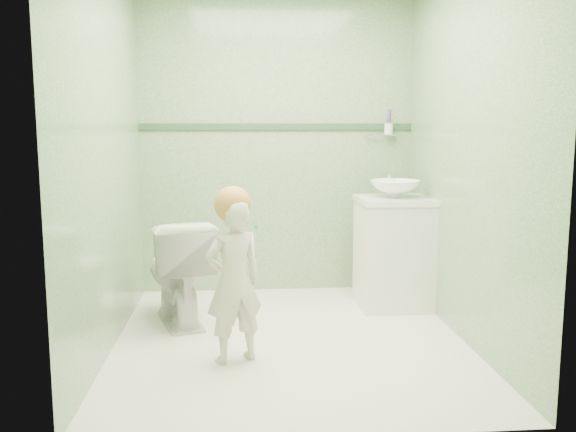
{
  "coord_description": "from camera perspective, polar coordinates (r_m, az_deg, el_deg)",
  "views": [
    {
      "loc": [
        -0.31,
        -3.74,
        1.35
      ],
      "look_at": [
        0.0,
        0.15,
        0.78
      ],
      "focal_mm": 38.24,
      "sensor_mm": 36.0,
      "label": 1
    }
  ],
  "objects": [
    {
      "name": "faucet",
      "position": [
        4.78,
        9.38,
        3.69
      ],
      "size": [
        0.03,
        0.13,
        0.18
      ],
      "color": "silver",
      "rests_on": "counter"
    },
    {
      "name": "hair_cap",
      "position": [
        3.48,
        -5.17,
        1.07
      ],
      "size": [
        0.21,
        0.21,
        0.21
      ],
      "primitive_type": "sphere",
      "color": "#C0813E",
      "rests_on": "toddler"
    },
    {
      "name": "teal_toothbrush",
      "position": [
        3.39,
        -3.16,
        -1.17
      ],
      "size": [
        0.1,
        0.14,
        0.08
      ],
      "color": "teal",
      "rests_on": "toddler"
    },
    {
      "name": "room_shell",
      "position": [
        3.76,
        0.19,
        6.02
      ],
      "size": [
        2.5,
        2.54,
        2.4
      ],
      "color": "gray",
      "rests_on": "ground"
    },
    {
      "name": "counter",
      "position": [
        4.62,
        9.89,
        1.47
      ],
      "size": [
        0.54,
        0.52,
        0.04
      ],
      "primitive_type": "cube",
      "color": "white",
      "rests_on": "vanity"
    },
    {
      "name": "basin",
      "position": [
        4.61,
        9.91,
        2.51
      ],
      "size": [
        0.37,
        0.37,
        0.13
      ],
      "primitive_type": "imported",
      "color": "white",
      "rests_on": "counter"
    },
    {
      "name": "toilet",
      "position": [
        4.31,
        -10.2,
        -5.04
      ],
      "size": [
        0.6,
        0.8,
        0.73
      ],
      "primitive_type": "imported",
      "rotation": [
        0.0,
        0.0,
        3.44
      ],
      "color": "white",
      "rests_on": "ground"
    },
    {
      "name": "vanity",
      "position": [
        4.69,
        9.76,
        -3.51
      ],
      "size": [
        0.52,
        0.5,
        0.8
      ],
      "primitive_type": "cube",
      "color": "white",
      "rests_on": "ground"
    },
    {
      "name": "ground",
      "position": [
        3.99,
        0.18,
        -11.47
      ],
      "size": [
        2.5,
        2.5,
        0.0
      ],
      "primitive_type": "plane",
      "color": "white",
      "rests_on": "ground"
    },
    {
      "name": "trim_stripe",
      "position": [
        4.99,
        -1.02,
        8.31
      ],
      "size": [
        2.2,
        0.02,
        0.05
      ],
      "primitive_type": "cube",
      "color": "#2D4E34",
      "rests_on": "room_shell"
    },
    {
      "name": "toddler",
      "position": [
        3.53,
        -5.08,
        -6.07
      ],
      "size": [
        0.41,
        0.35,
        0.95
      ],
      "primitive_type": "imported",
      "rotation": [
        0.0,
        0.0,
        3.56
      ],
      "color": "beige",
      "rests_on": "ground"
    },
    {
      "name": "cup_holder",
      "position": [
        5.07,
        9.25,
        8.01
      ],
      "size": [
        0.26,
        0.07,
        0.21
      ],
      "color": "silver",
      "rests_on": "room_shell"
    }
  ]
}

